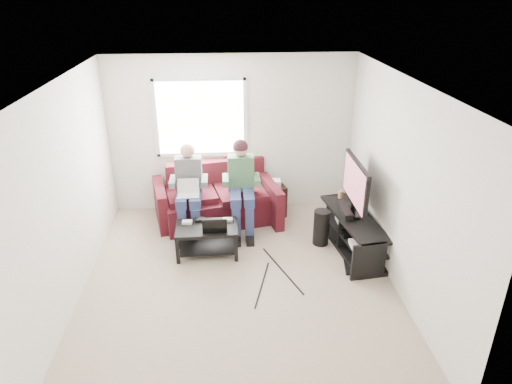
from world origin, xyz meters
TOP-DOWN VIEW (x-y plane):
  - floor at (0.00, 0.00)m, footprint 4.50×4.50m
  - ceiling at (0.00, 0.00)m, footprint 4.50×4.50m
  - wall_back at (0.00, 2.25)m, footprint 4.50×0.00m
  - wall_front at (0.00, -2.25)m, footprint 4.50×0.00m
  - wall_left at (-2.00, 0.00)m, footprint 0.00×4.50m
  - wall_right at (2.00, 0.00)m, footprint 0.00×4.50m
  - window at (-0.50, 2.23)m, footprint 1.48×0.04m
  - sofa at (-0.29, 1.77)m, footprint 2.13×1.25m
  - person_left at (-0.69, 1.41)m, footprint 0.40×0.70m
  - person_right at (0.11, 1.43)m, footprint 0.40×0.71m
  - laptop_silver at (-0.69, 1.24)m, footprint 0.37×0.30m
  - coffee_table at (-0.42, 0.72)m, footprint 0.88×0.55m
  - laptop_black at (-0.30, 0.64)m, footprint 0.36×0.28m
  - controller_a at (-0.70, 0.84)m, footprint 0.14×0.10m
  - controller_b at (-0.52, 0.90)m, footprint 0.15×0.11m
  - controller_c at (-0.12, 0.87)m, footprint 0.15×0.10m
  - tv_stand at (1.70, 0.70)m, footprint 0.68×1.64m
  - tv at (1.70, 0.80)m, footprint 0.12×1.10m
  - soundbar at (1.58, 0.80)m, footprint 0.12×0.50m
  - drink_cup at (1.65, 1.33)m, footprint 0.08×0.08m
  - console_white at (1.70, 0.30)m, footprint 0.30×0.22m
  - console_grey at (1.70, 1.00)m, footprint 0.34×0.26m
  - console_black at (1.70, 0.65)m, footprint 0.38×0.30m
  - subwoofer at (1.27, 0.87)m, footprint 0.24×0.24m
  - keyboard_floor at (1.55, 0.23)m, footprint 0.22×0.47m
  - end_table at (0.66, 1.86)m, footprint 0.36×0.36m

SIDE VIEW (x-z plane):
  - floor at x=0.00m, z-range 0.00..0.00m
  - keyboard_floor at x=1.55m, z-range 0.00..0.03m
  - tv_stand at x=1.70m, z-range -0.03..0.50m
  - subwoofer at x=1.27m, z-range 0.00..0.54m
  - end_table at x=0.66m, z-range -0.03..0.60m
  - console_white at x=1.70m, z-range 0.28..0.34m
  - console_black at x=1.70m, z-range 0.28..0.35m
  - console_grey at x=1.70m, z-range 0.28..0.36m
  - coffee_table at x=-0.42m, z-range 0.10..0.54m
  - sofa at x=-0.29m, z-range -0.12..0.79m
  - controller_a at x=-0.70m, z-range 0.44..0.48m
  - controller_b at x=-0.52m, z-range 0.44..0.48m
  - controller_c at x=-0.12m, z-range 0.44..0.48m
  - laptop_black at x=-0.30m, z-range 0.44..0.68m
  - soundbar at x=1.58m, z-range 0.52..0.62m
  - drink_cup at x=1.65m, z-range 0.52..0.64m
  - laptop_silver at x=-0.69m, z-range 0.63..0.87m
  - person_left at x=-0.69m, z-range 0.07..1.46m
  - person_right at x=0.11m, z-range 0.11..1.54m
  - tv at x=1.70m, z-range 0.58..1.39m
  - wall_back at x=0.00m, z-range -0.95..3.55m
  - wall_front at x=0.00m, z-range -0.95..3.55m
  - wall_left at x=-2.00m, z-range -0.95..3.55m
  - wall_right at x=2.00m, z-range -0.95..3.55m
  - window at x=-0.50m, z-range 0.96..2.24m
  - ceiling at x=0.00m, z-range 2.60..2.60m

